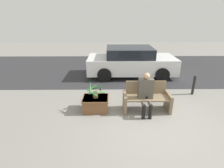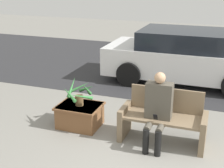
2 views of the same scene
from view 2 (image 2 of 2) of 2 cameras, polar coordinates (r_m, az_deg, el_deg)
The scene contains 7 objects.
ground_plane at distance 4.92m, azimuth 7.84°, elevation -14.73°, with size 30.00×30.00×0.00m, color gray.
road_surface at distance 9.87m, azimuth 14.77°, elevation 2.61°, with size 20.00×6.00×0.01m, color #2D2D30.
bench at distance 5.44m, azimuth 9.36°, elevation -6.34°, with size 1.45×0.59×0.90m.
person_seated at distance 5.17m, azimuth 8.38°, elevation -4.05°, with size 0.44×0.58×1.27m.
planter_box at distance 5.97m, azimuth -5.89°, elevation -5.59°, with size 0.81×0.65×0.43m.
potted_plant at distance 5.80m, azimuth -6.01°, elevation -1.73°, with size 0.61×0.60×0.51m.
parked_car at distance 8.53m, azimuth 13.10°, elevation 4.95°, with size 4.16×1.98×1.39m.
Camera 2 is at (0.77, -4.01, 2.74)m, focal length 50.00 mm.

